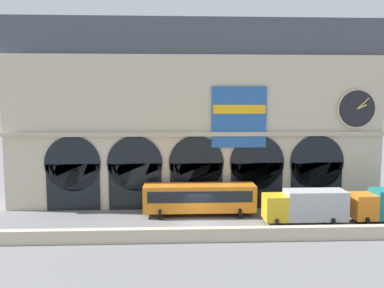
{
  "coord_description": "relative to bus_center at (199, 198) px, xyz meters",
  "views": [
    {
      "loc": [
        -2.14,
        -34.59,
        11.18
      ],
      "look_at": [
        -0.45,
        5.0,
        6.87
      ],
      "focal_mm": 35.99,
      "sensor_mm": 36.0,
      "label": 1
    }
  ],
  "objects": [
    {
      "name": "ground_plane",
      "position": [
        -0.18,
        -2.57,
        -1.78
      ],
      "size": [
        200.0,
        200.0,
        0.0
      ],
      "primitive_type": "plane",
      "color": "slate"
    },
    {
      "name": "quay_parapet_wall",
      "position": [
        -0.18,
        -7.2,
        -1.22
      ],
      "size": [
        90.0,
        0.7,
        1.12
      ],
      "primitive_type": "cube",
      "color": "beige",
      "rests_on": "ground"
    },
    {
      "name": "station_building",
      "position": [
        -0.15,
        4.69,
        7.85
      ],
      "size": [
        39.53,
        4.93,
        19.89
      ],
      "color": "beige",
      "rests_on": "ground"
    },
    {
      "name": "bus_center",
      "position": [
        0.0,
        0.0,
        0.0
      ],
      "size": [
        11.0,
        3.25,
        3.1
      ],
      "color": "orange",
      "rests_on": "ground"
    },
    {
      "name": "box_truck_mideast",
      "position": [
        9.63,
        -3.02,
        -0.08
      ],
      "size": [
        7.5,
        2.91,
        3.12
      ],
      "color": "gold",
      "rests_on": "ground"
    }
  ]
}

